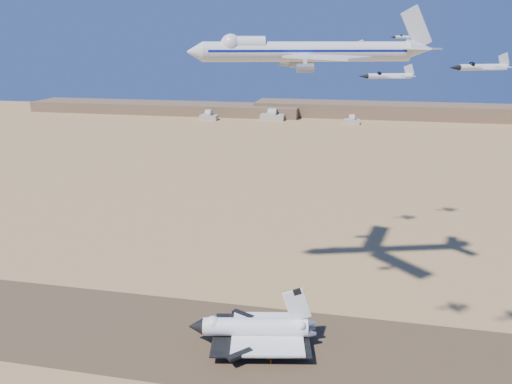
% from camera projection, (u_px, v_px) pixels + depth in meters
% --- Properties ---
extents(ground, '(1200.00, 1200.00, 0.00)m').
position_uv_depth(ground, '(204.00, 339.00, 171.91)').
color(ground, tan).
rests_on(ground, ground).
extents(runway, '(600.00, 50.00, 0.06)m').
position_uv_depth(runway, '(204.00, 339.00, 171.91)').
color(runway, brown).
rests_on(runway, ground).
extents(ridgeline, '(960.00, 90.00, 18.00)m').
position_uv_depth(ridgeline, '(372.00, 112.00, 650.83)').
color(ridgeline, brown).
rests_on(ridgeline, ground).
extents(hangars, '(200.50, 29.50, 30.00)m').
position_uv_depth(hangars, '(268.00, 117.00, 630.83)').
color(hangars, '#A7A194').
rests_on(hangars, ground).
extents(shuttle, '(42.86, 31.49, 21.10)m').
position_uv_depth(shuttle, '(254.00, 329.00, 167.72)').
color(shuttle, white).
rests_on(shuttle, runway).
extents(carrier_747, '(84.72, 63.19, 21.20)m').
position_uv_depth(carrier_747, '(300.00, 52.00, 170.89)').
color(carrier_747, silver).
extents(crew_a, '(0.60, 0.79, 1.93)m').
position_uv_depth(crew_a, '(268.00, 358.00, 160.21)').
color(crew_a, '#BF690B').
rests_on(crew_a, runway).
extents(crew_b, '(0.75, 0.98, 1.78)m').
position_uv_depth(crew_b, '(269.00, 353.00, 162.73)').
color(crew_b, '#BF690B').
rests_on(crew_b, runway).
extents(crew_c, '(1.26, 0.96, 1.92)m').
position_uv_depth(crew_c, '(271.00, 362.00, 158.19)').
color(crew_c, '#BF690B').
rests_on(crew_c, runway).
extents(chase_jet_a, '(13.64, 8.00, 3.49)m').
position_uv_depth(chase_jet_a, '(389.00, 76.00, 121.01)').
color(chase_jet_a, silver).
extents(chase_jet_b, '(14.83, 9.51, 3.88)m').
position_uv_depth(chase_jet_b, '(482.00, 67.00, 112.52)').
color(chase_jet_b, silver).
extents(chase_jet_d, '(13.59, 7.93, 3.46)m').
position_uv_depth(chase_jet_d, '(350.00, 46.00, 213.87)').
color(chase_jet_d, silver).
extents(chase_jet_e, '(13.54, 7.96, 3.47)m').
position_uv_depth(chase_jet_e, '(406.00, 37.00, 224.00)').
color(chase_jet_e, silver).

